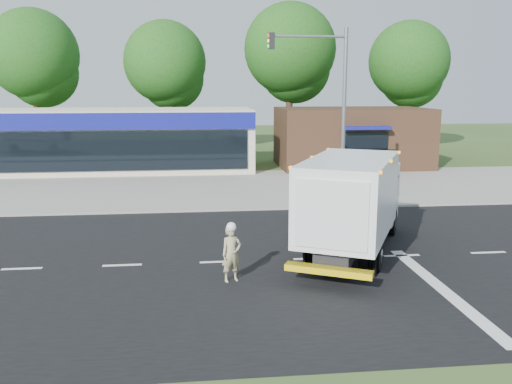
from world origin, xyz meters
TOP-DOWN VIEW (x-y plane):
  - ground at (0.00, 0.00)m, footprint 120.00×120.00m
  - road_asphalt at (0.00, 0.00)m, footprint 60.00×14.00m
  - sidewalk at (0.00, 8.20)m, footprint 60.00×2.40m
  - parking_apron at (0.00, 14.00)m, footprint 60.00×9.00m
  - lane_markings at (1.35, -1.35)m, footprint 55.20×7.00m
  - ems_box_truck at (1.46, 0.48)m, footprint 5.39×7.69m
  - emergency_worker at (-2.70, -1.72)m, footprint 0.69×0.57m
  - retail_strip_mall at (-9.00, 19.93)m, footprint 18.00×6.20m
  - brown_storefront at (7.00, 19.98)m, footprint 10.00×6.70m
  - traffic_signal_pole at (2.35, 7.60)m, footprint 3.51×0.25m
  - background_trees at (-0.85, 28.16)m, footprint 36.77×7.39m

SIDE VIEW (x-z plane):
  - ground at x=0.00m, z-range 0.00..0.00m
  - road_asphalt at x=0.00m, z-range -0.01..0.01m
  - parking_apron at x=0.00m, z-range 0.00..0.02m
  - lane_markings at x=1.35m, z-range 0.01..0.02m
  - sidewalk at x=0.00m, z-range 0.00..0.12m
  - emergency_worker at x=-2.70m, z-range -0.01..1.73m
  - ems_box_truck at x=1.46m, z-range 0.25..3.56m
  - brown_storefront at x=7.00m, z-range 0.00..4.00m
  - retail_strip_mall at x=-9.00m, z-range 0.01..4.01m
  - traffic_signal_pole at x=2.35m, z-range 0.92..8.92m
  - background_trees at x=-0.85m, z-range 1.33..13.43m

